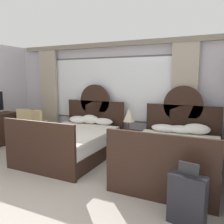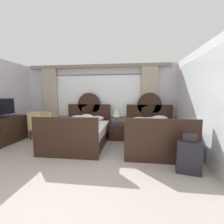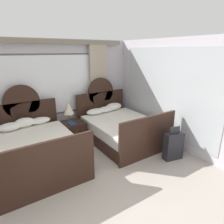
{
  "view_description": "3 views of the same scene",
  "coord_description": "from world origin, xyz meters",
  "px_view_note": "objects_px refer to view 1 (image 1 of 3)",
  "views": [
    {
      "loc": [
        2.66,
        -1.64,
        1.79
      ],
      "look_at": [
        0.86,
        2.19,
        1.16
      ],
      "focal_mm": 36.94,
      "sensor_mm": 36.0,
      "label": 1
    },
    {
      "loc": [
        1.22,
        -1.76,
        1.52
      ],
      "look_at": [
        0.78,
        1.87,
        1.11
      ],
      "focal_mm": 23.37,
      "sensor_mm": 36.0,
      "label": 2
    },
    {
      "loc": [
        -0.97,
        -1.41,
        2.4
      ],
      "look_at": [
        1.29,
        2.02,
        1.09
      ],
      "focal_mm": 30.9,
      "sensor_mm": 36.0,
      "label": 3
    }
  ],
  "objects_px": {
    "bed_near_mirror": "(173,155)",
    "table_lamp_on_nightstand": "(129,115)",
    "armchair_by_window_left": "(41,126)",
    "suitcase_on_floor": "(187,200)",
    "nightstand_between_beds": "(129,143)",
    "book_on_nightstand": "(125,132)",
    "bed_near_window": "(73,141)",
    "armchair_by_window_centre": "(31,125)"
  },
  "relations": [
    {
      "from": "bed_near_window",
      "to": "table_lamp_on_nightstand",
      "type": "relative_size",
      "value": 4.06
    },
    {
      "from": "bed_near_window",
      "to": "bed_near_mirror",
      "type": "bearing_deg",
      "value": 0.11
    },
    {
      "from": "table_lamp_on_nightstand",
      "to": "armchair_by_window_left",
      "type": "distance_m",
      "value": 2.47
    },
    {
      "from": "bed_near_mirror",
      "to": "table_lamp_on_nightstand",
      "type": "bearing_deg",
      "value": 148.58
    },
    {
      "from": "bed_near_window",
      "to": "nightstand_between_beds",
      "type": "bearing_deg",
      "value": 29.89
    },
    {
      "from": "bed_near_mirror",
      "to": "suitcase_on_floor",
      "type": "height_order",
      "value": "bed_near_mirror"
    },
    {
      "from": "bed_near_mirror",
      "to": "armchair_by_window_centre",
      "type": "xyz_separation_m",
      "value": [
        -3.95,
        0.44,
        0.14
      ]
    },
    {
      "from": "suitcase_on_floor",
      "to": "book_on_nightstand",
      "type": "bearing_deg",
      "value": 128.8
    },
    {
      "from": "table_lamp_on_nightstand",
      "to": "book_on_nightstand",
      "type": "distance_m",
      "value": 0.4
    },
    {
      "from": "nightstand_between_beds",
      "to": "armchair_by_window_centre",
      "type": "xyz_separation_m",
      "value": [
        -2.83,
        -0.2,
        0.23
      ]
    },
    {
      "from": "nightstand_between_beds",
      "to": "armchair_by_window_left",
      "type": "xyz_separation_m",
      "value": [
        -2.46,
        -0.2,
        0.23
      ]
    },
    {
      "from": "table_lamp_on_nightstand",
      "to": "suitcase_on_floor",
      "type": "relative_size",
      "value": 0.68
    },
    {
      "from": "armchair_by_window_left",
      "to": "suitcase_on_floor",
      "type": "xyz_separation_m",
      "value": [
        4.02,
        -1.93,
        -0.18
      ]
    },
    {
      "from": "bed_near_window",
      "to": "armchair_by_window_left",
      "type": "distance_m",
      "value": 1.42
    },
    {
      "from": "book_on_nightstand",
      "to": "suitcase_on_floor",
      "type": "distance_m",
      "value": 2.6
    },
    {
      "from": "book_on_nightstand",
      "to": "table_lamp_on_nightstand",
      "type": "bearing_deg",
      "value": 86.34
    },
    {
      "from": "armchair_by_window_centre",
      "to": "table_lamp_on_nightstand",
      "type": "bearing_deg",
      "value": 5.65
    },
    {
      "from": "armchair_by_window_centre",
      "to": "suitcase_on_floor",
      "type": "height_order",
      "value": "armchair_by_window_centre"
    },
    {
      "from": "bed_near_mirror",
      "to": "table_lamp_on_nightstand",
      "type": "height_order",
      "value": "bed_near_mirror"
    },
    {
      "from": "book_on_nightstand",
      "to": "suitcase_on_floor",
      "type": "bearing_deg",
      "value": -51.2
    },
    {
      "from": "nightstand_between_beds",
      "to": "book_on_nightstand",
      "type": "xyz_separation_m",
      "value": [
        -0.06,
        -0.11,
        0.29
      ]
    },
    {
      "from": "armchair_by_window_left",
      "to": "suitcase_on_floor",
      "type": "relative_size",
      "value": 1.21
    },
    {
      "from": "bed_near_window",
      "to": "suitcase_on_floor",
      "type": "height_order",
      "value": "bed_near_window"
    },
    {
      "from": "bed_near_window",
      "to": "book_on_nightstand",
      "type": "xyz_separation_m",
      "value": [
        1.06,
        0.53,
        0.21
      ]
    },
    {
      "from": "table_lamp_on_nightstand",
      "to": "armchair_by_window_centre",
      "type": "relative_size",
      "value": 0.56
    },
    {
      "from": "suitcase_on_floor",
      "to": "table_lamp_on_nightstand",
      "type": "bearing_deg",
      "value": 126.18
    },
    {
      "from": "bed_near_window",
      "to": "book_on_nightstand",
      "type": "bearing_deg",
      "value": 26.59
    },
    {
      "from": "bed_near_mirror",
      "to": "suitcase_on_floor",
      "type": "relative_size",
      "value": 2.76
    },
    {
      "from": "table_lamp_on_nightstand",
      "to": "book_on_nightstand",
      "type": "relative_size",
      "value": 2.08
    },
    {
      "from": "nightstand_between_beds",
      "to": "suitcase_on_floor",
      "type": "xyz_separation_m",
      "value": [
        1.56,
        -2.13,
        0.05
      ]
    },
    {
      "from": "bed_near_mirror",
      "to": "nightstand_between_beds",
      "type": "relative_size",
      "value": 3.76
    },
    {
      "from": "armchair_by_window_centre",
      "to": "armchair_by_window_left",
      "type": "bearing_deg",
      "value": 0.08
    },
    {
      "from": "bed_near_window",
      "to": "nightstand_between_beds",
      "type": "relative_size",
      "value": 3.76
    },
    {
      "from": "table_lamp_on_nightstand",
      "to": "armchair_by_window_centre",
      "type": "height_order",
      "value": "table_lamp_on_nightstand"
    },
    {
      "from": "bed_near_mirror",
      "to": "armchair_by_window_centre",
      "type": "height_order",
      "value": "bed_near_mirror"
    },
    {
      "from": "bed_near_window",
      "to": "armchair_by_window_centre",
      "type": "xyz_separation_m",
      "value": [
        -1.71,
        0.44,
        0.14
      ]
    },
    {
      "from": "bed_near_window",
      "to": "nightstand_between_beds",
      "type": "height_order",
      "value": "bed_near_window"
    },
    {
      "from": "bed_near_window",
      "to": "book_on_nightstand",
      "type": "height_order",
      "value": "bed_near_window"
    },
    {
      "from": "armchair_by_window_centre",
      "to": "nightstand_between_beds",
      "type": "bearing_deg",
      "value": 4.12
    },
    {
      "from": "bed_near_mirror",
      "to": "nightstand_between_beds",
      "type": "bearing_deg",
      "value": 150.25
    },
    {
      "from": "nightstand_between_beds",
      "to": "book_on_nightstand",
      "type": "distance_m",
      "value": 0.32
    },
    {
      "from": "bed_near_mirror",
      "to": "suitcase_on_floor",
      "type": "bearing_deg",
      "value": -73.37
    }
  ]
}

